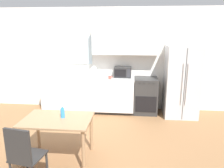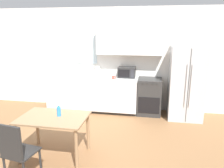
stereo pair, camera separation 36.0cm
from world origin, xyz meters
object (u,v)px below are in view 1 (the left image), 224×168
at_px(refrigerator, 181,81).
at_px(dining_table, 58,125).
at_px(oven_range, 145,96).
at_px(dining_chair_near, 23,154).
at_px(drink_bottle, 63,113).
at_px(microwave, 123,72).
at_px(coffee_mug, 110,77).

bearing_deg(refrigerator, dining_table, -137.67).
relative_size(oven_range, dining_chair_near, 1.00).
bearing_deg(drink_bottle, microwave, 69.59).
bearing_deg(dining_table, microwave, 68.37).
relative_size(oven_range, drink_bottle, 4.47).
bearing_deg(dining_table, oven_range, 55.74).
relative_size(refrigerator, microwave, 3.97).
height_order(microwave, dining_table, microwave).
bearing_deg(drink_bottle, dining_chair_near, -109.97).
xyz_separation_m(refrigerator, dining_chair_near, (-2.63, -2.96, -0.35)).
xyz_separation_m(dining_table, drink_bottle, (0.08, 0.05, 0.19)).
bearing_deg(coffee_mug, refrigerator, 2.50).
distance_m(dining_chair_near, drink_bottle, 0.90).
height_order(microwave, drink_bottle, microwave).
relative_size(microwave, dining_table, 0.40).
bearing_deg(oven_range, dining_table, -124.26).
xyz_separation_m(oven_range, coffee_mug, (-0.91, -0.16, 0.50)).
relative_size(coffee_mug, drink_bottle, 0.51).
height_order(coffee_mug, dining_chair_near, coffee_mug).
bearing_deg(coffee_mug, dining_chair_near, -106.62).
bearing_deg(dining_chair_near, oven_range, 68.95).
height_order(refrigerator, coffee_mug, refrigerator).
xyz_separation_m(dining_table, dining_chair_near, (-0.21, -0.75, -0.08)).
xyz_separation_m(refrigerator, coffee_mug, (-1.77, -0.08, 0.08)).
relative_size(dining_table, drink_bottle, 5.39).
relative_size(dining_table, dining_chair_near, 1.20).
distance_m(oven_range, drink_bottle, 2.70).
distance_m(coffee_mug, drink_bottle, 2.15).
bearing_deg(drink_bottle, coffee_mug, 74.72).
bearing_deg(dining_chair_near, dining_table, 83.30).
bearing_deg(microwave, refrigerator, -7.37).
height_order(microwave, dining_chair_near, microwave).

